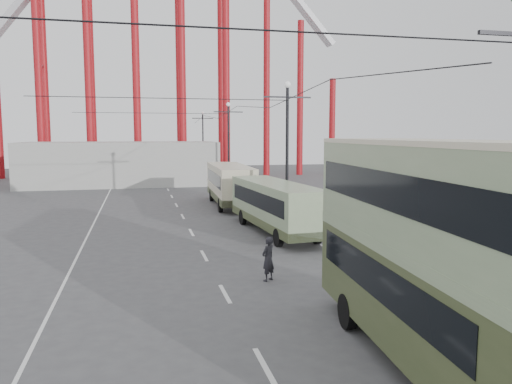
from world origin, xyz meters
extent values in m
plane|color=#444346|center=(0.00, 0.00, 0.00)|extent=(160.00, 160.00, 0.00)
cube|color=silver|center=(-1.00, 19.00, 0.01)|extent=(0.15, 82.00, 0.01)
cube|color=silver|center=(5.40, 20.00, 0.01)|extent=(0.12, 120.00, 0.01)
cube|color=silver|center=(-7.00, 20.00, 0.01)|extent=(0.12, 120.00, 0.01)
cylinder|color=black|center=(5.60, 18.00, 4.50)|extent=(0.20, 0.20, 9.00)
cylinder|color=black|center=(5.60, 18.00, 0.25)|extent=(0.44, 0.44, 0.50)
cube|color=black|center=(5.60, 18.00, 8.30)|extent=(3.20, 0.10, 0.10)
sphere|color=white|center=(5.60, 18.00, 9.10)|extent=(0.44, 0.44, 0.44)
cylinder|color=black|center=(5.60, 40.00, 4.50)|extent=(0.20, 0.20, 9.00)
cylinder|color=black|center=(5.60, 40.00, 0.25)|extent=(0.44, 0.44, 0.50)
cube|color=black|center=(5.60, 40.00, 8.30)|extent=(3.20, 0.10, 0.10)
sphere|color=white|center=(5.60, 40.00, 9.10)|extent=(0.44, 0.44, 0.44)
cylinder|color=black|center=(5.60, 62.00, 4.50)|extent=(0.20, 0.20, 9.00)
cylinder|color=black|center=(5.60, 62.00, 0.25)|extent=(0.44, 0.44, 0.50)
cube|color=black|center=(5.60, 62.00, 8.30)|extent=(3.20, 0.10, 0.10)
sphere|color=white|center=(5.60, 62.00, 9.10)|extent=(0.44, 0.44, 0.44)
cylinder|color=maroon|center=(-16.00, 55.00, 13.50)|extent=(1.00, 1.00, 27.00)
cylinder|color=maroon|center=(-16.00, 59.00, 13.50)|extent=(1.00, 1.00, 27.00)
cylinder|color=maroon|center=(-10.00, 55.00, 18.00)|extent=(1.00, 1.00, 36.00)
cylinder|color=maroon|center=(-10.00, 59.00, 18.00)|extent=(1.00, 1.00, 36.00)
cylinder|color=maroon|center=(-4.00, 55.00, 22.50)|extent=(1.00, 1.00, 45.00)
cylinder|color=maroon|center=(-4.00, 59.00, 22.50)|extent=(1.00, 1.00, 45.00)
cylinder|color=maroon|center=(14.00, 56.00, 15.00)|extent=(0.90, 0.90, 30.00)
cylinder|color=maroon|center=(19.00, 56.00, 11.00)|extent=(0.90, 0.90, 22.00)
cylinder|color=maroon|center=(24.00, 56.00, 7.00)|extent=(0.90, 0.90, 14.00)
cube|color=#ACACB1|center=(19.00, 56.00, 24.00)|extent=(9.89, 2.00, 10.87)
cube|color=#A9A9A3|center=(-6.00, 47.00, 2.50)|extent=(22.00, 10.00, 5.00)
cube|color=#374223|center=(3.04, -3.21, 1.76)|extent=(3.51, 10.87, 2.35)
cube|color=black|center=(3.04, -3.21, 2.25)|extent=(3.38, 8.74, 0.96)
cube|color=gray|center=(3.04, -3.21, 3.10)|extent=(3.53, 10.87, 0.32)
cube|color=gray|center=(3.04, -3.21, 4.44)|extent=(3.51, 10.87, 2.35)
cube|color=black|center=(3.04, -3.21, 4.55)|extent=(3.50, 10.24, 0.91)
cube|color=beige|center=(3.04, -3.21, 5.68)|extent=(3.53, 10.87, 0.13)
cylinder|color=black|center=(2.07, -0.13, 0.53)|extent=(0.38, 1.09, 1.07)
cylinder|color=black|center=(4.48, -0.32, 0.53)|extent=(0.38, 1.09, 1.07)
cube|color=gray|center=(3.89, 14.73, 1.70)|extent=(3.20, 10.86, 2.34)
cube|color=black|center=(3.89, 14.73, 2.09)|extent=(3.16, 9.70, 0.93)
cube|color=#374223|center=(3.89, 14.73, 0.78)|extent=(3.23, 10.86, 0.49)
cube|color=gray|center=(3.89, 14.73, 2.95)|extent=(3.22, 10.86, 0.16)
cylinder|color=black|center=(2.57, 17.66, 0.49)|extent=(0.34, 0.99, 0.97)
cylinder|color=black|center=(4.77, 17.82, 0.49)|extent=(0.34, 0.99, 0.97)
cylinder|color=black|center=(3.04, 11.25, 0.49)|extent=(0.34, 0.99, 0.97)
cylinder|color=black|center=(5.23, 11.41, 0.49)|extent=(0.34, 0.99, 0.97)
cube|color=beige|center=(3.32, 26.70, 1.88)|extent=(3.11, 10.86, 2.58)
cube|color=black|center=(3.32, 26.70, 2.31)|extent=(3.10, 9.57, 1.02)
cube|color=#374223|center=(3.32, 26.70, 0.86)|extent=(3.14, 10.86, 0.54)
cube|color=beige|center=(3.32, 26.70, 3.26)|extent=(3.13, 10.86, 0.17)
cylinder|color=black|center=(2.22, 29.55, 0.54)|extent=(0.34, 1.09, 1.08)
cylinder|color=black|center=(4.65, 29.45, 0.54)|extent=(0.34, 1.09, 1.08)
cylinder|color=black|center=(1.98, 23.52, 0.54)|extent=(0.34, 1.09, 1.08)
cylinder|color=black|center=(4.41, 23.43, 0.54)|extent=(0.34, 1.09, 1.08)
imported|color=black|center=(0.98, 5.26, 0.90)|extent=(0.78, 0.75, 1.81)
camera|label=1|loc=(-3.99, -13.70, 5.87)|focal=35.00mm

